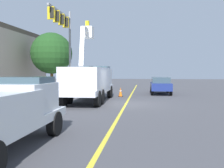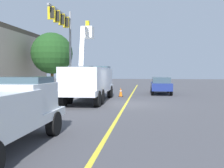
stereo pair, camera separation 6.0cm
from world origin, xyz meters
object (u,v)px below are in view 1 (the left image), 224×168
object	(u,v)px
passing_minivan	(160,84)
traffic_cone_mid_front	(121,92)
utility_bucket_truck	(90,80)
traffic_signal_mast	(64,32)

from	to	relation	value
passing_minivan	traffic_cone_mid_front	distance (m)	5.01
traffic_cone_mid_front	passing_minivan	bearing A→B (deg)	-47.18
utility_bucket_truck	traffic_cone_mid_front	world-z (taller)	utility_bucket_truck
passing_minivan	traffic_signal_mast	xyz separation A→B (m)	(-3.29, 8.87, 4.88)
utility_bucket_truck	traffic_cone_mid_front	distance (m)	4.32
traffic_cone_mid_front	traffic_signal_mast	bearing A→B (deg)	88.94
passing_minivan	utility_bucket_truck	bearing A→B (deg)	141.85
traffic_signal_mast	utility_bucket_truck	bearing A→B (deg)	-138.95
utility_bucket_truck	traffic_signal_mast	xyz separation A→B (m)	(3.79, 3.30, 4.26)
utility_bucket_truck	traffic_signal_mast	bearing A→B (deg)	41.05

